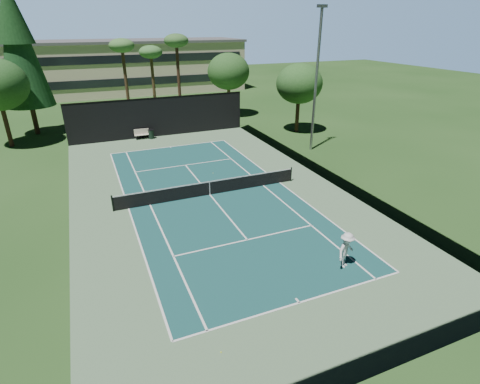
% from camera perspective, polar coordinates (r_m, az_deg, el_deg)
% --- Properties ---
extents(ground, '(160.00, 160.00, 0.00)m').
position_cam_1_polar(ground, '(25.96, -4.61, -0.45)').
color(ground, '#23481B').
rests_on(ground, ground).
extents(apron_slab, '(18.00, 32.00, 0.01)m').
position_cam_1_polar(apron_slab, '(25.95, -4.61, -0.44)').
color(apron_slab, '#5A7D58').
rests_on(apron_slab, ground).
extents(court_surface, '(10.97, 23.77, 0.01)m').
position_cam_1_polar(court_surface, '(25.95, -4.61, -0.42)').
color(court_surface, '#174A49').
rests_on(court_surface, ground).
extents(court_lines, '(11.07, 23.87, 0.01)m').
position_cam_1_polar(court_lines, '(25.95, -4.61, -0.41)').
color(court_lines, white).
rests_on(court_lines, ground).
extents(tennis_net, '(12.90, 0.10, 1.10)m').
position_cam_1_polar(tennis_net, '(25.73, -4.65, 0.68)').
color(tennis_net, black).
rests_on(tennis_net, ground).
extents(fence, '(18.04, 32.05, 4.03)m').
position_cam_1_polar(fence, '(25.24, -4.81, 3.75)').
color(fence, black).
rests_on(fence, ground).
extents(player, '(1.37, 1.12, 1.84)m').
position_cam_1_polar(player, '(18.86, 15.89, -8.50)').
color(player, white).
rests_on(player, ground).
extents(tennis_ball_a, '(0.06, 0.06, 0.06)m').
position_cam_1_polar(tennis_ball_a, '(14.69, -2.90, -23.20)').
color(tennis_ball_a, '#DBEB35').
rests_on(tennis_ball_a, ground).
extents(tennis_ball_b, '(0.06, 0.06, 0.06)m').
position_cam_1_polar(tennis_ball_b, '(28.13, -14.82, 0.88)').
color(tennis_ball_b, '#E2F136').
rests_on(tennis_ball_b, ground).
extents(tennis_ball_c, '(0.06, 0.06, 0.06)m').
position_cam_1_polar(tennis_ball_c, '(29.67, -4.13, 2.91)').
color(tennis_ball_c, '#C1DD32').
rests_on(tennis_ball_c, ground).
extents(tennis_ball_d, '(0.06, 0.06, 0.06)m').
position_cam_1_polar(tennis_ball_d, '(29.01, -14.83, 1.61)').
color(tennis_ball_d, yellow).
rests_on(tennis_ball_d, ground).
extents(park_bench, '(1.50, 0.45, 1.02)m').
position_cam_1_polar(park_bench, '(39.87, -14.73, 8.60)').
color(park_bench, beige).
rests_on(park_bench, ground).
extents(trash_bin, '(0.56, 0.56, 0.95)m').
position_cam_1_polar(trash_bin, '(39.74, -13.38, 8.58)').
color(trash_bin, black).
rests_on(trash_bin, ground).
extents(pine_tree, '(4.80, 4.80, 15.00)m').
position_cam_1_polar(pine_tree, '(44.72, -30.96, 19.53)').
color(pine_tree, '#46301E').
rests_on(pine_tree, ground).
extents(palm_a, '(2.80, 2.80, 9.32)m').
position_cam_1_polar(palm_a, '(46.81, -17.53, 20.08)').
color(palm_a, '#48321E').
rests_on(palm_a, ground).
extents(palm_b, '(2.80, 2.80, 8.42)m').
position_cam_1_polar(palm_b, '(49.34, -13.44, 19.71)').
color(palm_b, '#4B3820').
rests_on(palm_b, ground).
extents(palm_c, '(2.80, 2.80, 9.77)m').
position_cam_1_polar(palm_c, '(46.86, -9.66, 21.32)').
color(palm_c, '#3F271B').
rests_on(palm_c, ground).
extents(decid_tree_a, '(5.12, 5.12, 7.62)m').
position_cam_1_polar(decid_tree_a, '(47.96, -1.77, 17.87)').
color(decid_tree_a, '#4F3922').
rests_on(decid_tree_a, ground).
extents(decid_tree_b, '(4.80, 4.80, 7.14)m').
position_cam_1_polar(decid_tree_b, '(40.85, 9.02, 15.97)').
color(decid_tree_b, '#4C2F20').
rests_on(decid_tree_b, ground).
extents(campus_building, '(40.50, 12.50, 8.30)m').
position_cam_1_polar(campus_building, '(69.12, -17.63, 17.80)').
color(campus_building, beige).
rests_on(campus_building, ground).
extents(light_pole, '(0.90, 0.25, 12.22)m').
position_cam_1_polar(light_pole, '(34.60, 11.56, 16.61)').
color(light_pole, gray).
rests_on(light_pole, ground).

